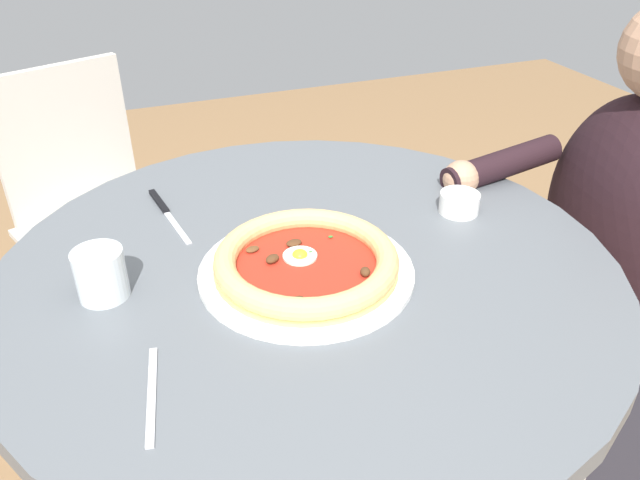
{
  "coord_description": "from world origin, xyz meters",
  "views": [
    {
      "loc": [
        0.28,
        0.77,
        1.31
      ],
      "look_at": [
        -0.03,
        -0.03,
        0.78
      ],
      "focal_mm": 34.9,
      "sensor_mm": 36.0,
      "label": 1
    }
  ],
  "objects_px": {
    "pizza_on_plate": "(306,263)",
    "cafe_chair_spare_near": "(92,201)",
    "dining_table": "(309,324)",
    "diner_person": "(600,298)",
    "ramekin_capers": "(459,202)",
    "steak_knife": "(164,208)",
    "fork_utensil": "(152,394)",
    "water_glass": "(101,277)"
  },
  "relations": [
    {
      "from": "dining_table",
      "to": "fork_utensil",
      "type": "relative_size",
      "value": 6.06
    },
    {
      "from": "dining_table",
      "to": "pizza_on_plate",
      "type": "height_order",
      "value": "pizza_on_plate"
    },
    {
      "from": "water_glass",
      "to": "diner_person",
      "type": "relative_size",
      "value": 0.07
    },
    {
      "from": "pizza_on_plate",
      "to": "diner_person",
      "type": "distance_m",
      "value": 0.74
    },
    {
      "from": "steak_knife",
      "to": "fork_utensil",
      "type": "height_order",
      "value": "steak_knife"
    },
    {
      "from": "dining_table",
      "to": "diner_person",
      "type": "xyz_separation_m",
      "value": [
        -0.67,
        -0.01,
        -0.13
      ]
    },
    {
      "from": "water_glass",
      "to": "diner_person",
      "type": "xyz_separation_m",
      "value": [
        -0.98,
        0.01,
        -0.3
      ]
    },
    {
      "from": "pizza_on_plate",
      "to": "water_glass",
      "type": "distance_m",
      "value": 0.3
    },
    {
      "from": "fork_utensil",
      "to": "cafe_chair_spare_near",
      "type": "height_order",
      "value": "cafe_chair_spare_near"
    },
    {
      "from": "pizza_on_plate",
      "to": "ramekin_capers",
      "type": "xyz_separation_m",
      "value": [
        -0.32,
        -0.09,
        -0.0
      ]
    },
    {
      "from": "fork_utensil",
      "to": "ramekin_capers",
      "type": "bearing_deg",
      "value": -156.29
    },
    {
      "from": "ramekin_capers",
      "to": "cafe_chair_spare_near",
      "type": "relative_size",
      "value": 0.08
    },
    {
      "from": "dining_table",
      "to": "water_glass",
      "type": "relative_size",
      "value": 13.04
    },
    {
      "from": "pizza_on_plate",
      "to": "steak_knife",
      "type": "height_order",
      "value": "pizza_on_plate"
    },
    {
      "from": "pizza_on_plate",
      "to": "fork_utensil",
      "type": "distance_m",
      "value": 0.31
    },
    {
      "from": "water_glass",
      "to": "cafe_chair_spare_near",
      "type": "distance_m",
      "value": 0.85
    },
    {
      "from": "pizza_on_plate",
      "to": "cafe_chair_spare_near",
      "type": "bearing_deg",
      "value": -70.52
    },
    {
      "from": "diner_person",
      "to": "pizza_on_plate",
      "type": "bearing_deg",
      "value": 3.62
    },
    {
      "from": "pizza_on_plate",
      "to": "cafe_chair_spare_near",
      "type": "distance_m",
      "value": 0.95
    },
    {
      "from": "pizza_on_plate",
      "to": "ramekin_capers",
      "type": "height_order",
      "value": "pizza_on_plate"
    },
    {
      "from": "steak_knife",
      "to": "ramekin_capers",
      "type": "height_order",
      "value": "ramekin_capers"
    },
    {
      "from": "dining_table",
      "to": "water_glass",
      "type": "bearing_deg",
      "value": -4.17
    },
    {
      "from": "steak_knife",
      "to": "cafe_chair_spare_near",
      "type": "distance_m",
      "value": 0.64
    },
    {
      "from": "water_glass",
      "to": "ramekin_capers",
      "type": "height_order",
      "value": "water_glass"
    },
    {
      "from": "cafe_chair_spare_near",
      "to": "water_glass",
      "type": "bearing_deg",
      "value": 90.84
    },
    {
      "from": "dining_table",
      "to": "fork_utensil",
      "type": "height_order",
      "value": "fork_utensil"
    },
    {
      "from": "steak_knife",
      "to": "diner_person",
      "type": "distance_m",
      "value": 0.93
    },
    {
      "from": "water_glass",
      "to": "ramekin_capers",
      "type": "xyz_separation_m",
      "value": [
        -0.62,
        -0.03,
        -0.01
      ]
    },
    {
      "from": "dining_table",
      "to": "water_glass",
      "type": "distance_m",
      "value": 0.35
    },
    {
      "from": "steak_knife",
      "to": "ramekin_capers",
      "type": "bearing_deg",
      "value": 157.99
    },
    {
      "from": "dining_table",
      "to": "water_glass",
      "type": "xyz_separation_m",
      "value": [
        0.31,
        -0.02,
        0.16
      ]
    },
    {
      "from": "dining_table",
      "to": "fork_utensil",
      "type": "xyz_separation_m",
      "value": [
        0.27,
        0.2,
        0.13
      ]
    },
    {
      "from": "pizza_on_plate",
      "to": "dining_table",
      "type": "bearing_deg",
      "value": -114.73
    },
    {
      "from": "dining_table",
      "to": "steak_knife",
      "type": "xyz_separation_m",
      "value": [
        0.19,
        -0.25,
        0.13
      ]
    },
    {
      "from": "water_glass",
      "to": "fork_utensil",
      "type": "height_order",
      "value": "water_glass"
    },
    {
      "from": "steak_knife",
      "to": "pizza_on_plate",
      "type": "bearing_deg",
      "value": 121.04
    },
    {
      "from": "ramekin_capers",
      "to": "diner_person",
      "type": "distance_m",
      "value": 0.46
    },
    {
      "from": "dining_table",
      "to": "diner_person",
      "type": "relative_size",
      "value": 0.88
    },
    {
      "from": "diner_person",
      "to": "fork_utensil",
      "type": "bearing_deg",
      "value": 12.73
    },
    {
      "from": "fork_utensil",
      "to": "cafe_chair_spare_near",
      "type": "distance_m",
      "value": 1.06
    },
    {
      "from": "ramekin_capers",
      "to": "cafe_chair_spare_near",
      "type": "distance_m",
      "value": 1.03
    },
    {
      "from": "ramekin_capers",
      "to": "fork_utensil",
      "type": "relative_size",
      "value": 0.44
    }
  ]
}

